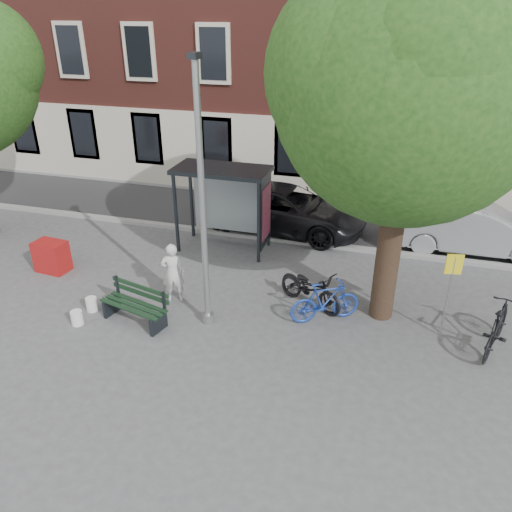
{
  "coord_description": "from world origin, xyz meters",
  "views": [
    {
      "loc": [
        3.93,
        -9.39,
        6.91
      ],
      "look_at": [
        0.89,
        1.09,
        1.4
      ],
      "focal_mm": 35.0,
      "sensor_mm": 36.0,
      "label": 1
    }
  ],
  "objects_px": {
    "bus_shelter": "(236,191)",
    "bike_b": "(325,302)",
    "car_dark": "(286,209)",
    "notice_sign": "(452,276)",
    "bike_c": "(311,288)",
    "car_silver": "(474,227)",
    "red_stand": "(52,256)",
    "bench": "(135,306)",
    "bike_a": "(310,289)",
    "painter": "(173,273)",
    "lamppost": "(203,216)",
    "bike_d": "(497,328)"
  },
  "relations": [
    {
      "from": "painter",
      "to": "notice_sign",
      "type": "bearing_deg",
      "value": 160.06
    },
    {
      "from": "painter",
      "to": "bench",
      "type": "relative_size",
      "value": 0.89
    },
    {
      "from": "bike_d",
      "to": "bike_a",
      "type": "bearing_deg",
      "value": 11.08
    },
    {
      "from": "bike_a",
      "to": "car_silver",
      "type": "xyz_separation_m",
      "value": [
        4.24,
        4.54,
        0.32
      ]
    },
    {
      "from": "red_stand",
      "to": "car_silver",
      "type": "bearing_deg",
      "value": 22.17
    },
    {
      "from": "painter",
      "to": "bike_d",
      "type": "bearing_deg",
      "value": 158.04
    },
    {
      "from": "bike_c",
      "to": "bike_d",
      "type": "xyz_separation_m",
      "value": [
        4.27,
        -0.68,
        0.07
      ]
    },
    {
      "from": "bike_b",
      "to": "notice_sign",
      "type": "relative_size",
      "value": 0.83
    },
    {
      "from": "painter",
      "to": "bike_a",
      "type": "distance_m",
      "value": 3.51
    },
    {
      "from": "bus_shelter",
      "to": "bench",
      "type": "relative_size",
      "value": 1.56
    },
    {
      "from": "red_stand",
      "to": "bike_a",
      "type": "bearing_deg",
      "value": 1.78
    },
    {
      "from": "lamppost",
      "to": "red_stand",
      "type": "distance_m",
      "value": 5.89
    },
    {
      "from": "bike_a",
      "to": "bike_d",
      "type": "height_order",
      "value": "bike_d"
    },
    {
      "from": "bus_shelter",
      "to": "car_silver",
      "type": "height_order",
      "value": "bus_shelter"
    },
    {
      "from": "bike_a",
      "to": "bike_c",
      "type": "height_order",
      "value": "bike_c"
    },
    {
      "from": "car_dark",
      "to": "notice_sign",
      "type": "distance_m",
      "value": 7.04
    },
    {
      "from": "car_silver",
      "to": "red_stand",
      "type": "relative_size",
      "value": 5.35
    },
    {
      "from": "notice_sign",
      "to": "bench",
      "type": "bearing_deg",
      "value": -179.43
    },
    {
      "from": "bench",
      "to": "bike_a",
      "type": "bearing_deg",
      "value": 40.34
    },
    {
      "from": "lamppost",
      "to": "bench",
      "type": "xyz_separation_m",
      "value": [
        -1.69,
        -0.44,
        -2.37
      ]
    },
    {
      "from": "bus_shelter",
      "to": "bike_b",
      "type": "height_order",
      "value": "bus_shelter"
    },
    {
      "from": "bike_b",
      "to": "bench",
      "type": "bearing_deg",
      "value": 76.43
    },
    {
      "from": "lamppost",
      "to": "bike_a",
      "type": "distance_m",
      "value": 3.52
    },
    {
      "from": "painter",
      "to": "car_dark",
      "type": "bearing_deg",
      "value": -130.48
    },
    {
      "from": "bike_c",
      "to": "bike_b",
      "type": "bearing_deg",
      "value": -110.98
    },
    {
      "from": "bus_shelter",
      "to": "bike_b",
      "type": "distance_m",
      "value": 4.82
    },
    {
      "from": "car_silver",
      "to": "red_stand",
      "type": "distance_m",
      "value": 12.65
    },
    {
      "from": "bus_shelter",
      "to": "notice_sign",
      "type": "height_order",
      "value": "bus_shelter"
    },
    {
      "from": "bike_d",
      "to": "notice_sign",
      "type": "height_order",
      "value": "notice_sign"
    },
    {
      "from": "bike_b",
      "to": "notice_sign",
      "type": "bearing_deg",
      "value": -117.59
    },
    {
      "from": "bike_c",
      "to": "red_stand",
      "type": "distance_m",
      "value": 7.5
    },
    {
      "from": "lamppost",
      "to": "red_stand",
      "type": "xyz_separation_m",
      "value": [
        -5.26,
        1.23,
        -2.33
      ]
    },
    {
      "from": "bus_shelter",
      "to": "bench",
      "type": "distance_m",
      "value": 4.91
    },
    {
      "from": "bike_b",
      "to": "red_stand",
      "type": "height_order",
      "value": "bike_b"
    },
    {
      "from": "red_stand",
      "to": "painter",
      "type": "bearing_deg",
      "value": -7.35
    },
    {
      "from": "bike_b",
      "to": "notice_sign",
      "type": "xyz_separation_m",
      "value": [
        2.71,
        0.12,
        1.05
      ]
    },
    {
      "from": "bike_b",
      "to": "bike_c",
      "type": "xyz_separation_m",
      "value": [
        -0.46,
        0.58,
        -0.02
      ]
    },
    {
      "from": "bus_shelter",
      "to": "bike_b",
      "type": "relative_size",
      "value": 1.61
    },
    {
      "from": "bike_c",
      "to": "bus_shelter",
      "type": "bearing_deg",
      "value": 77.18
    },
    {
      "from": "bench",
      "to": "painter",
      "type": "bearing_deg",
      "value": 81.06
    },
    {
      "from": "bike_a",
      "to": "notice_sign",
      "type": "distance_m",
      "value": 3.41
    },
    {
      "from": "red_stand",
      "to": "bench",
      "type": "bearing_deg",
      "value": -25.01
    },
    {
      "from": "painter",
      "to": "bike_b",
      "type": "distance_m",
      "value": 3.9
    },
    {
      "from": "bike_b",
      "to": "bike_a",
      "type": "bearing_deg",
      "value": 9.16
    },
    {
      "from": "bike_d",
      "to": "bench",
      "type": "bearing_deg",
      "value": 28.62
    },
    {
      "from": "bus_shelter",
      "to": "bike_d",
      "type": "distance_m",
      "value": 7.97
    },
    {
      "from": "lamppost",
      "to": "bench",
      "type": "distance_m",
      "value": 2.95
    },
    {
      "from": "bench",
      "to": "bike_d",
      "type": "height_order",
      "value": "bike_d"
    },
    {
      "from": "notice_sign",
      "to": "red_stand",
      "type": "bearing_deg",
      "value": 167.91
    },
    {
      "from": "bench",
      "to": "bike_a",
      "type": "height_order",
      "value": "bike_a"
    }
  ]
}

